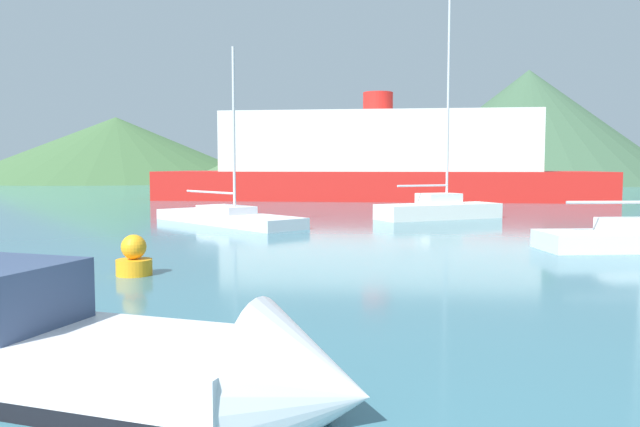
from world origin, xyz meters
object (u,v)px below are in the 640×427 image
motorboat_near (54,353)px  sailboat_middle (226,216)px  buoy_marker (134,258)px  sailboat_inner (439,208)px  sailboat_outer (630,237)px  ferry_distant (378,161)px

motorboat_near → sailboat_middle: 20.65m
motorboat_near → buoy_marker: size_ratio=8.28×
motorboat_near → sailboat_inner: sailboat_inner is taller
sailboat_outer → ferry_distant: (-11.79, 27.58, 2.53)m
sailboat_inner → buoy_marker: size_ratio=11.57×
sailboat_middle → motorboat_near: bearing=-39.2°
sailboat_middle → sailboat_outer: 16.22m
sailboat_middle → ferry_distant: bearing=115.2°
motorboat_near → sailboat_middle: sailboat_middle is taller
ferry_distant → sailboat_middle: bearing=-105.7°
motorboat_near → sailboat_inner: (3.22, 24.71, 0.11)m
ferry_distant → sailboat_outer: bearing=-73.5°
sailboat_inner → sailboat_middle: (-9.09, -4.91, -0.20)m
sailboat_middle → sailboat_outer: sailboat_outer is taller
sailboat_inner → ferry_distant: size_ratio=0.33×
sailboat_inner → buoy_marker: sailboat_inner is taller
sailboat_outer → sailboat_middle: bearing=144.1°
motorboat_near → ferry_distant: size_ratio=0.23×
sailboat_middle → buoy_marker: (2.84, -12.79, 0.07)m
sailboat_inner → sailboat_middle: sailboat_inner is taller
sailboat_inner → ferry_distant: 18.44m
buoy_marker → sailboat_inner: bearing=70.6°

